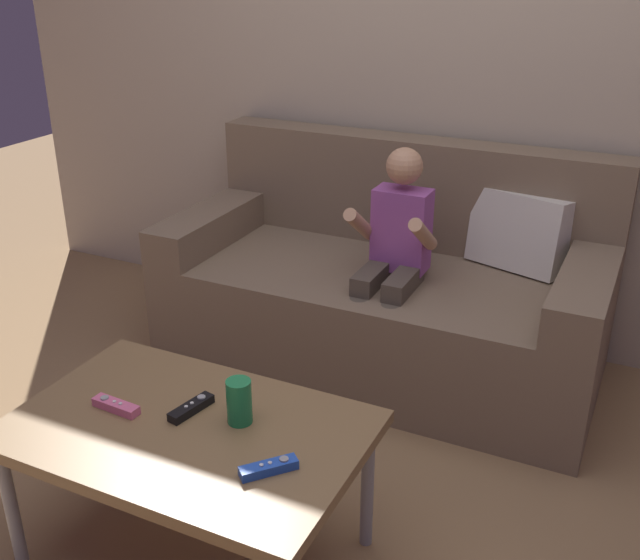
{
  "coord_description": "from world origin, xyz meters",
  "views": [
    {
      "loc": [
        0.77,
        -1.37,
        1.56
      ],
      "look_at": [
        -0.16,
        0.56,
        0.61
      ],
      "focal_mm": 41.73,
      "sensor_mm": 36.0,
      "label": 1
    }
  ],
  "objects_px": {
    "couch": "(388,292)",
    "game_remote_blue_near_edge": "(269,468)",
    "person_seated_on_couch": "(393,257)",
    "game_remote_black_far_corner": "(191,408)",
    "coffee_table": "(188,438)",
    "soda_can": "(240,401)",
    "game_remote_pink_center": "(116,406)"
  },
  "relations": [
    {
      "from": "couch",
      "to": "person_seated_on_couch",
      "type": "xyz_separation_m",
      "value": [
        0.08,
        -0.18,
        0.23
      ]
    },
    {
      "from": "coffee_table",
      "to": "soda_can",
      "type": "relative_size",
      "value": 7.53
    },
    {
      "from": "game_remote_blue_near_edge",
      "to": "coffee_table",
      "type": "bearing_deg",
      "value": 165.89
    },
    {
      "from": "coffee_table",
      "to": "couch",
      "type": "bearing_deg",
      "value": 86.35
    },
    {
      "from": "game_remote_black_far_corner",
      "to": "game_remote_pink_center",
      "type": "bearing_deg",
      "value": -156.69
    },
    {
      "from": "game_remote_pink_center",
      "to": "game_remote_black_far_corner",
      "type": "bearing_deg",
      "value": 23.31
    },
    {
      "from": "person_seated_on_couch",
      "to": "game_remote_black_far_corner",
      "type": "bearing_deg",
      "value": -100.09
    },
    {
      "from": "game_remote_black_far_corner",
      "to": "game_remote_blue_near_edge",
      "type": "bearing_deg",
      "value": -22.75
    },
    {
      "from": "game_remote_pink_center",
      "to": "game_remote_black_far_corner",
      "type": "xyz_separation_m",
      "value": [
        0.19,
        0.08,
        0.0
      ]
    },
    {
      "from": "game_remote_blue_near_edge",
      "to": "game_remote_black_far_corner",
      "type": "relative_size",
      "value": 0.89
    },
    {
      "from": "person_seated_on_couch",
      "to": "game_remote_black_far_corner",
      "type": "height_order",
      "value": "person_seated_on_couch"
    },
    {
      "from": "couch",
      "to": "game_remote_blue_near_edge",
      "type": "distance_m",
      "value": 1.35
    },
    {
      "from": "person_seated_on_couch",
      "to": "game_remote_blue_near_edge",
      "type": "bearing_deg",
      "value": -83.75
    },
    {
      "from": "game_remote_black_far_corner",
      "to": "soda_can",
      "type": "height_order",
      "value": "soda_can"
    },
    {
      "from": "game_remote_pink_center",
      "to": "soda_can",
      "type": "bearing_deg",
      "value": 17.32
    },
    {
      "from": "person_seated_on_couch",
      "to": "soda_can",
      "type": "distance_m",
      "value": 1.0
    },
    {
      "from": "couch",
      "to": "game_remote_black_far_corner",
      "type": "relative_size",
      "value": 11.69
    },
    {
      "from": "game_remote_black_far_corner",
      "to": "soda_can",
      "type": "xyz_separation_m",
      "value": [
        0.14,
        0.02,
        0.05
      ]
    },
    {
      "from": "game_remote_pink_center",
      "to": "game_remote_black_far_corner",
      "type": "relative_size",
      "value": 0.98
    },
    {
      "from": "game_remote_black_far_corner",
      "to": "soda_can",
      "type": "relative_size",
      "value": 1.18
    },
    {
      "from": "coffee_table",
      "to": "game_remote_blue_near_edge",
      "type": "xyz_separation_m",
      "value": [
        0.28,
        -0.07,
        0.05
      ]
    },
    {
      "from": "couch",
      "to": "game_remote_pink_center",
      "type": "relative_size",
      "value": 11.9
    },
    {
      "from": "game_remote_pink_center",
      "to": "coffee_table",
      "type": "bearing_deg",
      "value": 6.06
    },
    {
      "from": "person_seated_on_couch",
      "to": "soda_can",
      "type": "xyz_separation_m",
      "value": [
        -0.04,
        -1.0,
        -0.04
      ]
    },
    {
      "from": "person_seated_on_couch",
      "to": "coffee_table",
      "type": "relative_size",
      "value": 1.0
    },
    {
      "from": "coffee_table",
      "to": "game_remote_pink_center",
      "type": "distance_m",
      "value": 0.22
    },
    {
      "from": "game_remote_black_far_corner",
      "to": "soda_can",
      "type": "distance_m",
      "value": 0.15
    },
    {
      "from": "person_seated_on_couch",
      "to": "coffee_table",
      "type": "bearing_deg",
      "value": -98.28
    },
    {
      "from": "soda_can",
      "to": "game_remote_blue_near_edge",
      "type": "bearing_deg",
      "value": -41.85
    },
    {
      "from": "game_remote_blue_near_edge",
      "to": "game_remote_pink_center",
      "type": "height_order",
      "value": "same"
    },
    {
      "from": "coffee_table",
      "to": "soda_can",
      "type": "height_order",
      "value": "soda_can"
    },
    {
      "from": "game_remote_black_far_corner",
      "to": "person_seated_on_couch",
      "type": "bearing_deg",
      "value": 79.91
    }
  ]
}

